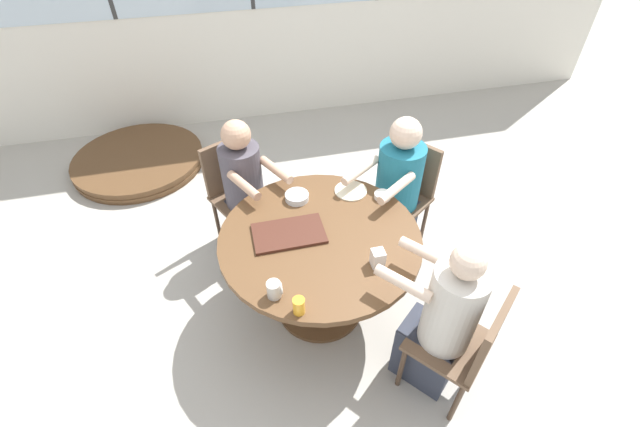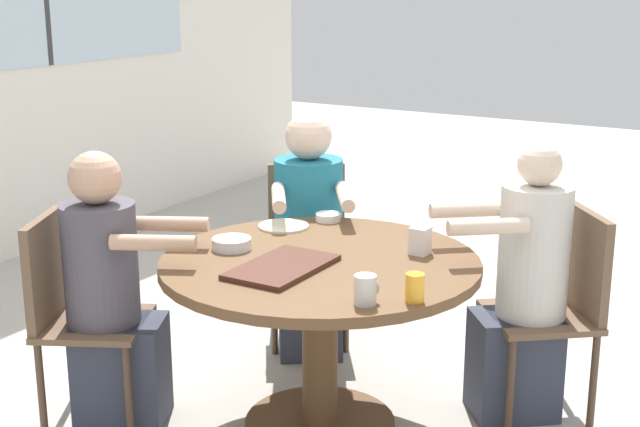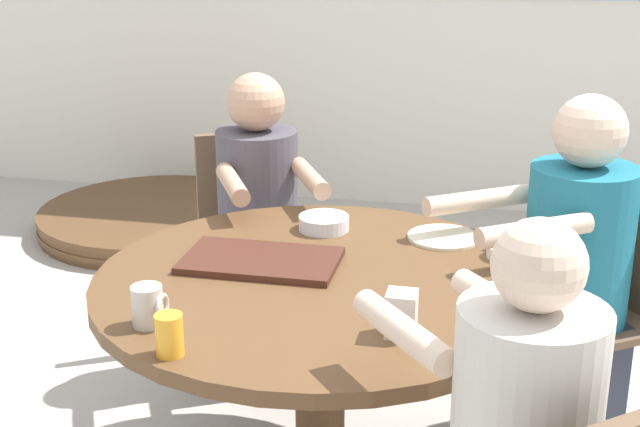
# 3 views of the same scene
# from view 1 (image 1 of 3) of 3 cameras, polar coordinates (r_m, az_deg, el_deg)

# --- Properties ---
(ground_plane) EXTENTS (16.00, 16.00, 0.00)m
(ground_plane) POSITION_cam_1_polar(r_m,az_deg,el_deg) (3.11, 0.00, -12.21)
(ground_plane) COLOR #B2ADA3
(dining_table) EXTENTS (1.23, 1.23, 0.70)m
(dining_table) POSITION_cam_1_polar(r_m,az_deg,el_deg) (2.69, 0.00, -5.41)
(dining_table) COLOR brown
(dining_table) RESTS_ON ground_plane
(chair_for_woman_green_shirt) EXTENTS (0.54, 0.54, 0.85)m
(chair_for_woman_green_shirt) POSITION_cam_1_polar(r_m,az_deg,el_deg) (3.32, -11.25, 3.70)
(chair_for_woman_green_shirt) COLOR brown
(chair_for_woman_green_shirt) RESTS_ON ground_plane
(chair_for_man_blue_shirt) EXTENTS (0.56, 0.56, 0.85)m
(chair_for_man_blue_shirt) POSITION_cam_1_polar(r_m,az_deg,el_deg) (3.32, 11.43, 3.61)
(chair_for_man_blue_shirt) COLOR brown
(chair_for_man_blue_shirt) RESTS_ON ground_plane
(chair_for_man_teal_shirt) EXTENTS (0.56, 0.56, 0.85)m
(chair_for_man_teal_shirt) POSITION_cam_1_polar(r_m,az_deg,el_deg) (2.48, 19.17, -15.92)
(chair_for_man_teal_shirt) COLOR brown
(chair_for_man_teal_shirt) RESTS_ON ground_plane
(person_woman_green_shirt) EXTENTS (0.50, 0.59, 1.11)m
(person_woman_green_shirt) POSITION_cam_1_polar(r_m,az_deg,el_deg) (3.21, -9.69, 2.40)
(person_woman_green_shirt) COLOR #333847
(person_woman_green_shirt) RESTS_ON ground_plane
(person_man_blue_shirt) EXTENTS (0.66, 0.59, 1.14)m
(person_man_blue_shirt) POSITION_cam_1_polar(r_m,az_deg,el_deg) (3.20, 9.83, 2.35)
(person_man_blue_shirt) COLOR #333847
(person_man_blue_shirt) RESTS_ON ground_plane
(person_man_teal_shirt) EXTENTS (0.54, 0.57, 1.13)m
(person_man_teal_shirt) POSITION_cam_1_polar(r_m,az_deg,el_deg) (2.49, 15.75, -14.12)
(person_man_teal_shirt) COLOR #333847
(person_man_teal_shirt) RESTS_ON ground_plane
(food_tray_dark) EXTENTS (0.43, 0.26, 0.02)m
(food_tray_dark) POSITION_cam_1_polar(r_m,az_deg,el_deg) (2.58, -4.18, -2.65)
(food_tray_dark) COLOR #472319
(food_tray_dark) RESTS_ON dining_table
(coffee_mug) EXTENTS (0.08, 0.07, 0.10)m
(coffee_mug) POSITION_cam_1_polar(r_m,az_deg,el_deg) (2.25, -6.08, -10.03)
(coffee_mug) COLOR beige
(coffee_mug) RESTS_ON dining_table
(juice_glass) EXTENTS (0.06, 0.06, 0.10)m
(juice_glass) POSITION_cam_1_polar(r_m,az_deg,el_deg) (2.18, -2.83, -12.20)
(juice_glass) COLOR gold
(juice_glass) RESTS_ON dining_table
(milk_carton_small) EXTENTS (0.07, 0.07, 0.11)m
(milk_carton_small) POSITION_cam_1_polar(r_m,az_deg,el_deg) (2.40, 7.71, -5.92)
(milk_carton_small) COLOR silver
(milk_carton_small) RESTS_ON dining_table
(bowl_white_shallow) EXTENTS (0.11, 0.11, 0.03)m
(bowl_white_shallow) POSITION_cam_1_polar(r_m,az_deg,el_deg) (2.85, 8.35, 2.37)
(bowl_white_shallow) COLOR white
(bowl_white_shallow) RESTS_ON dining_table
(bowl_cereal) EXTENTS (0.16, 0.16, 0.04)m
(bowl_cereal) POSITION_cam_1_polar(r_m,az_deg,el_deg) (2.81, -3.10, 2.24)
(bowl_cereal) COLOR silver
(bowl_cereal) RESTS_ON dining_table
(plate_tortillas) EXTENTS (0.22, 0.22, 0.01)m
(plate_tortillas) POSITION_cam_1_polar(r_m,az_deg,el_deg) (2.89, 4.12, 3.05)
(plate_tortillas) COLOR beige
(plate_tortillas) RESTS_ON dining_table
(folded_table_stack) EXTENTS (1.25, 1.25, 0.12)m
(folded_table_stack) POSITION_cam_1_polar(r_m,az_deg,el_deg) (4.67, -22.98, 6.51)
(folded_table_stack) COLOR brown
(folded_table_stack) RESTS_ON ground_plane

